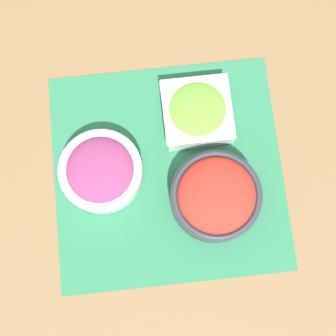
{
  "coord_description": "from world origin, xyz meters",
  "views": [
    {
      "loc": [
        -0.02,
        -0.19,
        0.97
      ],
      "look_at": [
        0.0,
        0.0,
        0.03
      ],
      "focal_mm": 50.0,
      "sensor_mm": 36.0,
      "label": 1
    }
  ],
  "objects": [
    {
      "name": "ground_plane",
      "position": [
        0.0,
        0.0,
        0.0
      ],
      "size": [
        3.0,
        3.0,
        0.0
      ],
      "primitive_type": "plane",
      "color": "olive"
    },
    {
      "name": "tomato_bowl",
      "position": [
        0.09,
        -0.07,
        0.05
      ],
      "size": [
        0.18,
        0.18,
        0.09
      ],
      "color": "#333842",
      "rests_on": "placemat"
    },
    {
      "name": "onion_bowl",
      "position": [
        -0.14,
        0.01,
        0.04
      ],
      "size": [
        0.17,
        0.17,
        0.07
      ],
      "color": "silver",
      "rests_on": "placemat"
    },
    {
      "name": "lettuce_bowl",
      "position": [
        0.07,
        0.11,
        0.04
      ],
      "size": [
        0.14,
        0.14,
        0.06
      ],
      "color": "white",
      "rests_on": "placemat"
    },
    {
      "name": "placemat",
      "position": [
        0.0,
        0.0,
        0.0
      ],
      "size": [
        0.48,
        0.47,
        0.0
      ],
      "color": "#2D7A51",
      "rests_on": "ground_plane"
    }
  ]
}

